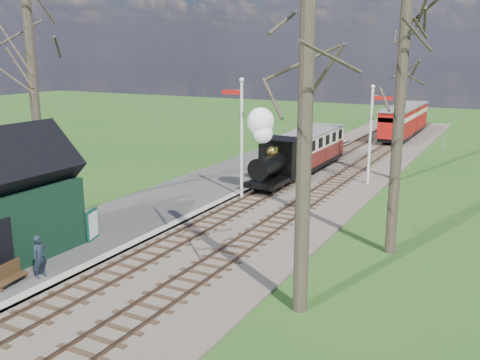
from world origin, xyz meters
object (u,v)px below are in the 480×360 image
object	(u,v)px
semaphore_far	(372,127)
red_carriage_b	(410,117)
coach	(312,147)
bench	(8,275)
person	(40,257)
sign_board	(92,225)
red_carriage_a	(397,124)
locomotive	(273,154)
semaphore_near	(240,130)

from	to	relation	value
semaphore_far	red_carriage_b	size ratio (longest dim) A/B	1.05
coach	bench	world-z (taller)	coach
person	sign_board	bearing A→B (deg)	19.64
red_carriage_a	person	bearing A→B (deg)	-97.36
bench	red_carriage_b	bearing A→B (deg)	83.14
sign_board	person	distance (m)	3.71
semaphore_far	bench	bearing A→B (deg)	-109.10
red_carriage_b	sign_board	bearing A→B (deg)	-98.60
semaphore_far	bench	size ratio (longest dim) A/B	4.45
semaphore_far	coach	world-z (taller)	semaphore_far
red_carriage_a	locomotive	bearing A→B (deg)	-97.70
semaphore_near	semaphore_far	world-z (taller)	semaphore_near
red_carriage_a	red_carriage_b	bearing A→B (deg)	90.00
coach	red_carriage_a	world-z (taller)	red_carriage_a
semaphore_far	sign_board	world-z (taller)	semaphore_far
locomotive	person	bearing A→B (deg)	-96.90
locomotive	red_carriage_a	bearing A→B (deg)	82.30
bench	semaphore_near	bearing A→B (deg)	83.58
person	semaphore_far	bearing A→B (deg)	-15.37
bench	semaphore_far	bearing A→B (deg)	70.90
red_carriage_b	bench	distance (m)	40.59
coach	red_carriage_b	xyz separation A→B (m)	(2.60, 18.74, 0.06)
bench	person	bearing A→B (deg)	62.79
locomotive	person	xyz separation A→B (m)	(-1.76, -14.56, -1.16)
semaphore_far	locomotive	xyz separation A→B (m)	(-4.39, -3.63, -1.27)
locomotive	semaphore_near	bearing A→B (deg)	-107.75
semaphore_far	locomotive	distance (m)	5.84
locomotive	coach	world-z (taller)	locomotive
sign_board	bench	world-z (taller)	sign_board
red_carriage_a	red_carriage_b	world-z (taller)	same
locomotive	coach	bearing A→B (deg)	89.89
red_carriage_a	red_carriage_b	xyz separation A→B (m)	(0.00, 5.50, 0.00)
coach	bench	xyz separation A→B (m)	(-2.24, -21.54, -0.99)
semaphore_near	bench	bearing A→B (deg)	-96.42
locomotive	red_carriage_b	world-z (taller)	locomotive
semaphore_far	coach	distance (m)	5.33
red_carriage_b	red_carriage_a	bearing A→B (deg)	-90.00
red_carriage_b	person	world-z (taller)	red_carriage_b
semaphore_near	red_carriage_b	size ratio (longest dim) A/B	1.14
coach	sign_board	xyz separation A→B (m)	(-2.82, -17.07, -0.70)
locomotive	red_carriage_b	bearing A→B (deg)	83.99
locomotive	coach	size ratio (longest dim) A/B	0.62
locomotive	person	size ratio (longest dim) A/B	3.14
coach	person	size ratio (longest dim) A/B	5.02
locomotive	sign_board	distance (m)	11.43
red_carriage_a	sign_board	size ratio (longest dim) A/B	4.39
semaphore_far	person	size ratio (longest dim) A/B	3.98
locomotive	bench	size ratio (longest dim) A/B	3.50
sign_board	person	size ratio (longest dim) A/B	0.86
person	red_carriage_b	bearing A→B (deg)	-3.05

